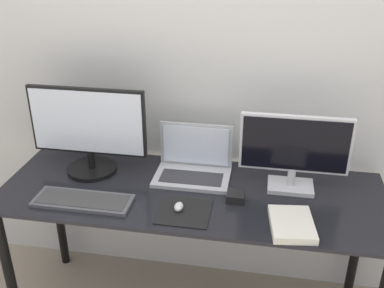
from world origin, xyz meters
name	(u,v)px	position (x,y,z in m)	size (l,w,h in m)	color
wall_back	(205,63)	(0.00, 0.71, 1.25)	(7.00, 0.05, 2.50)	silver
desk	(192,210)	(0.00, 0.32, 0.65)	(1.77, 0.64, 0.76)	black
monitor_left	(88,130)	(-0.52, 0.43, 0.97)	(0.57, 0.24, 0.43)	black
monitor_right	(294,150)	(0.45, 0.43, 0.95)	(0.49, 0.15, 0.36)	silver
laptop	(194,164)	(-0.02, 0.47, 0.81)	(0.36, 0.24, 0.24)	#ADADB2
keyboard	(83,201)	(-0.45, 0.14, 0.76)	(0.43, 0.16, 0.02)	#4C4C51
mousepad	(184,212)	(0.00, 0.15, 0.76)	(0.22, 0.22, 0.00)	black
mouse	(179,207)	(-0.03, 0.15, 0.78)	(0.04, 0.06, 0.03)	silver
book	(292,224)	(0.45, 0.12, 0.77)	(0.20, 0.25, 0.03)	silver
power_brick	(236,197)	(0.20, 0.28, 0.77)	(0.08, 0.08, 0.04)	black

